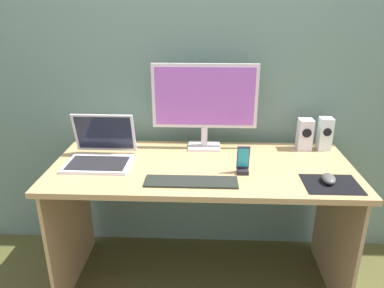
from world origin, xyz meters
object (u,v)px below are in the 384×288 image
(fishbowl, at_px, (115,134))
(phone_in_dock, at_px, (243,164))
(laptop, at_px, (100,153))
(keyboard_external, at_px, (191,182))
(monitor, at_px, (205,101))
(mouse, at_px, (329,179))
(speaker_near_monitor, at_px, (305,134))
(speaker_right, at_px, (325,134))

(fishbowl, distance_m, phone_in_dock, 0.77)
(laptop, bearing_deg, keyboard_external, -24.55)
(monitor, distance_m, mouse, 0.75)
(monitor, bearing_deg, fishbowl, 179.08)
(speaker_near_monitor, bearing_deg, keyboard_external, -144.39)
(keyboard_external, xyz_separation_m, phone_in_dock, (0.24, 0.11, 0.04))
(monitor, relative_size, fishbowl, 3.94)
(speaker_right, xyz_separation_m, laptop, (-1.20, -0.22, -0.04))
(speaker_right, height_order, speaker_near_monitor, speaker_right)
(monitor, height_order, keyboard_external, monitor)
(mouse, bearing_deg, phone_in_dock, 174.87)
(speaker_right, relative_size, fishbowl, 1.26)
(speaker_right, distance_m, mouse, 0.43)
(fishbowl, distance_m, mouse, 1.16)
(laptop, height_order, phone_in_dock, laptop)
(speaker_near_monitor, bearing_deg, speaker_right, 0.03)
(phone_in_dock, bearing_deg, speaker_near_monitor, 41.30)
(speaker_right, bearing_deg, fishbowl, 179.58)
(speaker_right, distance_m, phone_in_dock, 0.58)
(speaker_right, distance_m, fishbowl, 1.18)
(fishbowl, height_order, mouse, fishbowl)
(speaker_right, distance_m, keyboard_external, 0.85)
(mouse, bearing_deg, speaker_right, 84.84)
(speaker_near_monitor, height_order, phone_in_dock, speaker_near_monitor)
(fishbowl, relative_size, keyboard_external, 0.34)
(fishbowl, bearing_deg, speaker_near_monitor, -0.47)
(speaker_near_monitor, bearing_deg, phone_in_dock, -138.70)
(laptop, bearing_deg, mouse, -9.87)
(speaker_near_monitor, relative_size, mouse, 1.74)
(phone_in_dock, bearing_deg, speaker_right, 34.09)
(monitor, height_order, mouse, monitor)
(monitor, xyz_separation_m, speaker_near_monitor, (0.56, -0.00, -0.18))
(monitor, relative_size, speaker_near_monitor, 3.29)
(laptop, xyz_separation_m, mouse, (1.11, -0.19, -0.03))
(keyboard_external, distance_m, phone_in_dock, 0.27)
(speaker_right, bearing_deg, phone_in_dock, -145.91)
(laptop, bearing_deg, fishbowl, 84.37)
(mouse, bearing_deg, keyboard_external, -169.74)
(speaker_near_monitor, relative_size, laptop, 0.53)
(mouse, bearing_deg, fishbowl, 166.60)
(monitor, distance_m, laptop, 0.62)
(speaker_right, xyz_separation_m, fishbowl, (-1.18, 0.01, -0.02))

